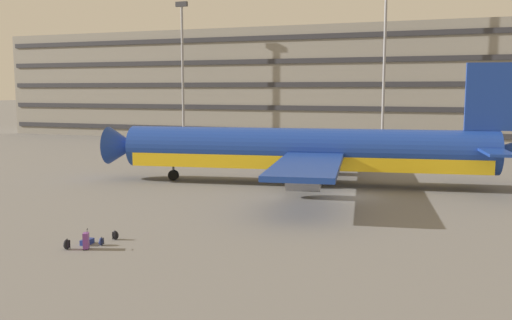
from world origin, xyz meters
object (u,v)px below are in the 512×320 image
object	(u,v)px
suitcase_teal	(86,241)
backpack_purple	(67,245)
airliner	(310,151)
backpack_large	(101,242)
backpack_orange	(115,235)
suitcase_small	(87,242)

from	to	relation	value
suitcase_teal	backpack_purple	xyz separation A→B (m)	(-0.89, -0.35, -0.19)
airliner	suitcase_teal	size ratio (longest dim) A/B	34.79
backpack_purple	backpack_large	bearing A→B (deg)	45.93
airliner	backpack_large	size ratio (longest dim) A/B	78.22
suitcase_teal	backpack_orange	size ratio (longest dim) A/B	1.95
backpack_orange	backpack_large	distance (m)	1.18
backpack_purple	backpack_orange	bearing A→B (deg)	62.96
backpack_purple	backpack_orange	xyz separation A→B (m)	(1.21, 2.37, -0.02)
backpack_purple	backpack_large	xyz separation A→B (m)	(1.16, 1.19, -0.05)
suitcase_teal	backpack_large	distance (m)	0.92
backpack_purple	airliner	bearing A→B (deg)	73.70
suitcase_teal	suitcase_small	bearing A→B (deg)	124.03
backpack_large	backpack_orange	bearing A→B (deg)	87.32
suitcase_teal	backpack_purple	distance (m)	0.97
suitcase_teal	backpack_purple	bearing A→B (deg)	-158.66
suitcase_small	backpack_orange	distance (m)	1.51
airliner	suitcase_teal	xyz separation A→B (m)	(-5.66, -22.05, -2.34)
suitcase_small	suitcase_teal	world-z (taller)	suitcase_teal
airliner	backpack_purple	size ratio (longest dim) A/B	62.83
backpack_purple	backpack_orange	distance (m)	2.66
backpack_purple	backpack_orange	size ratio (longest dim) A/B	1.08
suitcase_small	backpack_purple	size ratio (longest dim) A/B	1.34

